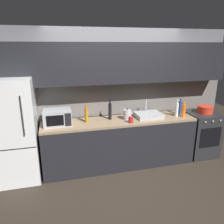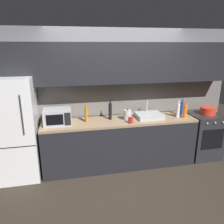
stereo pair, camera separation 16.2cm
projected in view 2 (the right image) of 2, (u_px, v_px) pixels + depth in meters
The scene contains 15 objects.
ground_plane at pixel (133, 194), 3.40m from camera, with size 10.00×10.00×0.00m, color #2D261E.
back_wall at pixel (117, 82), 4.07m from camera, with size 4.53×0.44×2.50m.
counter_run at pixel (120, 143), 4.11m from camera, with size 2.79×0.60×0.90m.
refrigerator at pixel (16, 129), 3.64m from camera, with size 0.68×0.69×1.73m.
oven_range at pixel (203, 135), 4.45m from camera, with size 0.60×0.62×0.90m.
microwave at pixel (58, 117), 3.74m from camera, with size 0.46×0.35×0.27m.
sink_basin at pixel (149, 115), 4.11m from camera, with size 0.48×0.38×0.30m.
kettle at pixel (127, 115), 3.98m from camera, with size 0.18×0.14×0.21m.
wine_bottle_dark at pixel (110, 111), 3.98m from camera, with size 0.06×0.06×0.37m.
wine_bottle_orange at pixel (185, 111), 4.07m from camera, with size 0.08×0.08×0.32m.
wine_bottle_amber at pixel (86, 114), 3.85m from camera, with size 0.07×0.07×0.33m.
wine_bottle_blue at pixel (182, 108), 4.23m from camera, with size 0.07×0.07×0.32m.
wine_bottle_white at pixel (178, 110), 4.11m from camera, with size 0.06×0.06×0.33m.
mug_red at pixel (131, 120), 3.81m from camera, with size 0.09×0.09×0.11m, color #A82323.
cooking_pot at pixel (208, 111), 4.31m from camera, with size 0.30×0.30×0.14m.
Camera 2 is at (-0.92, -2.75, 2.20)m, focal length 35.27 mm.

